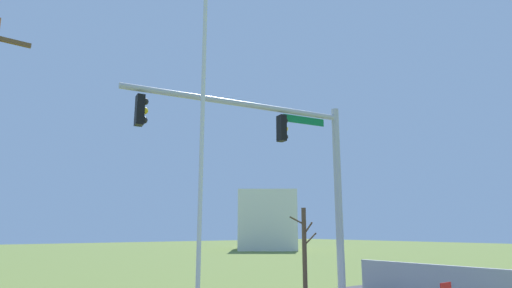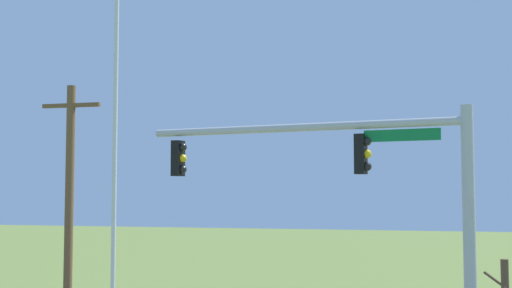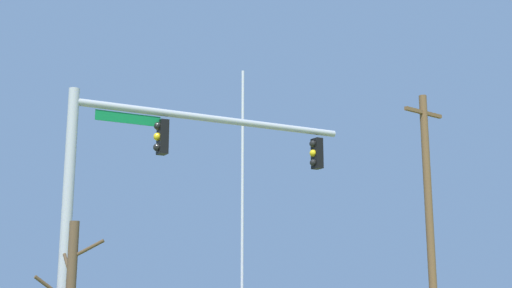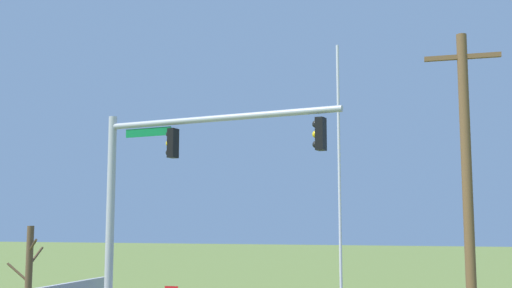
% 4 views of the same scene
% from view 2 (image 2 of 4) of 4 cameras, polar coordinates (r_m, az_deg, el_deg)
% --- Properties ---
extents(signal_mast, '(8.22, 1.69, 7.32)m').
position_cam_2_polar(signal_mast, '(16.23, 9.80, -4.70)').
color(signal_mast, '#B2B5BA').
rests_on(signal_mast, ground_plane).
extents(flagpole, '(0.10, 0.10, 9.96)m').
position_cam_2_polar(flagpole, '(14.84, -11.90, -5.48)').
color(flagpole, silver).
rests_on(flagpole, ground_plane).
extents(utility_pole, '(1.90, 0.26, 8.58)m').
position_cam_2_polar(utility_pole, '(21.12, -15.50, -6.37)').
color(utility_pole, brown).
rests_on(utility_pole, ground_plane).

